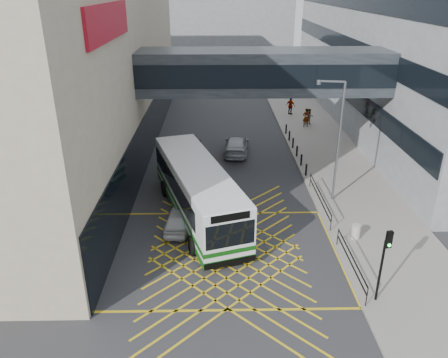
{
  "coord_description": "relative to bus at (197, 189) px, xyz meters",
  "views": [
    {
      "loc": [
        -0.46,
        -19.82,
        13.28
      ],
      "look_at": [
        0.0,
        4.0,
        2.6
      ],
      "focal_mm": 35.0,
      "sensor_mm": 36.0,
      "label": 1
    }
  ],
  "objects": [
    {
      "name": "car_white",
      "position": [
        -1.04,
        -1.54,
        -1.2
      ],
      "size": [
        1.94,
        4.05,
        1.25
      ],
      "primitive_type": "imported",
      "rotation": [
        0.0,
        0.0,
        3.06
      ],
      "color": "silver",
      "rests_on": "ground"
    },
    {
      "name": "litter_bin",
      "position": [
        8.99,
        -3.12,
        -1.24
      ],
      "size": [
        0.49,
        0.49,
        0.85
      ],
      "primitive_type": "cylinder",
      "color": "#ADA89E",
      "rests_on": "pavement"
    },
    {
      "name": "pavement",
      "position": [
        10.65,
        10.76,
        -1.74
      ],
      "size": [
        6.0,
        54.0,
        0.16
      ],
      "primitive_type": "cube",
      "color": "gray",
      "rests_on": "ground"
    },
    {
      "name": "car_dark",
      "position": [
        -0.89,
        10.47,
        -1.16
      ],
      "size": [
        1.86,
        4.29,
        1.32
      ],
      "primitive_type": "imported",
      "rotation": [
        0.0,
        0.0,
        3.09
      ],
      "color": "black",
      "rests_on": "ground"
    },
    {
      "name": "bus",
      "position": [
        0.0,
        0.0,
        0.0
      ],
      "size": [
        6.3,
        12.4,
        3.4
      ],
      "rotation": [
        0.0,
        0.0,
        0.31
      ],
      "color": "white",
      "rests_on": "ground"
    },
    {
      "name": "pedestrian_c",
      "position": [
        9.37,
        22.46,
        -0.71
      ],
      "size": [
        1.2,
        1.15,
        1.9
      ],
      "primitive_type": "imported",
      "rotation": [
        0.0,
        0.0,
        2.41
      ],
      "color": "gray",
      "rests_on": "pavement"
    },
    {
      "name": "traffic_light",
      "position": [
        8.41,
        -8.43,
        0.75
      ],
      "size": [
        0.28,
        0.44,
        3.71
      ],
      "rotation": [
        0.0,
        0.0,
        0.17
      ],
      "color": "black",
      "rests_on": "pavement"
    },
    {
      "name": "box_junction",
      "position": [
        1.65,
        -4.24,
        -1.82
      ],
      "size": [
        12.0,
        9.0,
        0.01
      ],
      "color": "gold",
      "rests_on": "ground"
    },
    {
      "name": "building_far",
      "position": [
        -0.35,
        55.76,
        7.18
      ],
      "size": [
        28.0,
        16.0,
        18.0
      ],
      "primitive_type": "cube",
      "color": "gray",
      "rests_on": "ground"
    },
    {
      "name": "bollards",
      "position": [
        7.9,
        10.76,
        -1.21
      ],
      "size": [
        0.14,
        10.14,
        0.9
      ],
      "color": "black",
      "rests_on": "pavement"
    },
    {
      "name": "kerb_railings",
      "position": [
        7.8,
        -2.46,
        -0.94
      ],
      "size": [
        0.05,
        12.54,
        1.0
      ],
      "color": "black",
      "rests_on": "pavement"
    },
    {
      "name": "pedestrian_a",
      "position": [
        10.19,
        17.97,
        -0.74
      ],
      "size": [
        0.78,
        0.59,
        1.85
      ],
      "primitive_type": "imported",
      "rotation": [
        0.0,
        0.0,
        3.23
      ],
      "color": "gray",
      "rests_on": "pavement"
    },
    {
      "name": "car_silver",
      "position": [
        2.93,
        11.01,
        -1.06
      ],
      "size": [
        2.56,
        5.09,
        1.53
      ],
      "primitive_type": "imported",
      "rotation": [
        0.0,
        0.0,
        3.04
      ],
      "color": "#9C9DA5",
      "rests_on": "ground"
    },
    {
      "name": "pedestrian_b",
      "position": [
        10.68,
        18.61,
        -0.85
      ],
      "size": [
        0.82,
        0.51,
        1.62
      ],
      "primitive_type": "imported",
      "rotation": [
        0.0,
        0.0,
        0.06
      ],
      "color": "gray",
      "rests_on": "pavement"
    },
    {
      "name": "street_lamp",
      "position": [
        8.76,
        1.89,
        2.8
      ],
      "size": [
        1.78,
        0.48,
        7.84
      ],
      "rotation": [
        0.0,
        0.0,
        -0.15
      ],
      "color": "slate",
      "rests_on": "pavement"
    },
    {
      "name": "skybridge",
      "position": [
        4.65,
        7.76,
        5.68
      ],
      "size": [
        20.0,
        4.1,
        3.0
      ],
      "color": "#2A2F34",
      "rests_on": "ground"
    },
    {
      "name": "ground",
      "position": [
        1.65,
        -4.24,
        -1.82
      ],
      "size": [
        120.0,
        120.0,
        0.0
      ],
      "primitive_type": "plane",
      "color": "#333335"
    }
  ]
}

